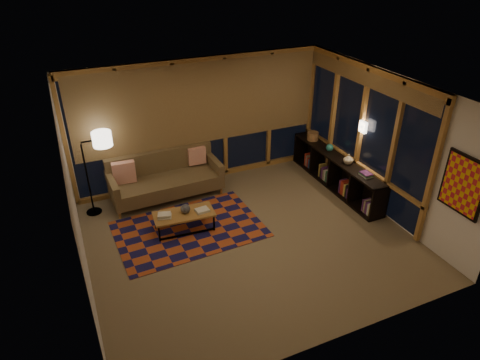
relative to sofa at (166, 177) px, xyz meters
name	(u,v)px	position (x,y,z in m)	size (l,w,h in m)	color
floor	(249,238)	(0.96, -1.98, -0.46)	(5.50, 5.00, 0.01)	#867556
ceiling	(251,93)	(0.96, -1.98, 2.24)	(5.50, 5.00, 0.01)	beige
walls	(250,172)	(0.96, -1.98, 0.89)	(5.51, 5.01, 2.70)	white
window_wall_back	(201,122)	(0.96, 0.45, 0.89)	(5.30, 0.16, 2.60)	#AB773D
window_wall_right	(359,133)	(3.64, -1.38, 0.89)	(0.16, 3.70, 2.60)	#AB773D
wall_art	(463,185)	(3.67, -3.83, 0.99)	(0.06, 0.74, 0.94)	red
wall_sconce	(363,127)	(3.58, -1.53, 1.09)	(0.12, 0.18, 0.22)	#F1E5CE
sofa	(166,177)	(0.00, 0.00, 0.00)	(2.24, 0.90, 0.92)	brown
pillow_left	(124,173)	(-0.79, 0.11, 0.22)	(0.44, 0.15, 0.44)	red
pillow_right	(197,158)	(0.76, 0.25, 0.19)	(0.37, 0.12, 0.37)	red
area_rug	(189,229)	(0.05, -1.30, -0.45)	(2.63, 1.76, 0.01)	#B1491F
coffee_table	(184,221)	(-0.02, -1.27, -0.28)	(1.09, 0.50, 0.36)	#AB773D
book_stack_a	(164,215)	(-0.37, -1.25, -0.06)	(0.24, 0.19, 0.07)	beige
book_stack_b	(202,210)	(0.31, -1.33, -0.07)	(0.27, 0.21, 0.05)	beige
ceramic_pot	(185,209)	(0.02, -1.27, 0.00)	(0.18, 0.18, 0.18)	black
floor_lamp	(87,176)	(-1.48, 0.01, 0.37)	(0.55, 0.36, 1.65)	black
bookshelf	(336,172)	(3.45, -1.03, -0.10)	(0.40, 2.86, 0.72)	black
basket	(313,136)	(3.43, -0.08, 0.35)	(0.25, 0.25, 0.19)	brown
teal_bowl	(330,148)	(3.45, -0.73, 0.34)	(0.16, 0.16, 0.16)	#237267
vase	(348,159)	(3.45, -1.39, 0.36)	(0.20, 0.20, 0.21)	tan
shelf_book_stack	(366,174)	(3.45, -1.97, 0.29)	(0.17, 0.24, 0.07)	beige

